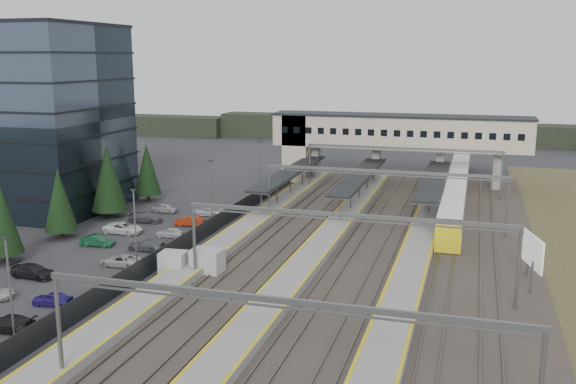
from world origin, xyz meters
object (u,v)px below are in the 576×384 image
(billboard, at_px, (531,252))
(footbridge, at_px, (381,135))
(office_building, at_px, (20,117))
(relay_cabin_near, at_px, (207,262))
(relay_cabin_far, at_px, (173,263))
(train, at_px, (457,186))

(billboard, bearing_deg, footbridge, 114.33)
(office_building, relative_size, billboard, 4.34)
(relay_cabin_near, height_order, footbridge, footbridge)
(relay_cabin_near, distance_m, relay_cabin_far, 3.20)
(relay_cabin_near, bearing_deg, office_building, 151.90)
(relay_cabin_near, bearing_deg, footbridge, 79.33)
(footbridge, bearing_deg, relay_cabin_far, -103.78)
(train, bearing_deg, relay_cabin_far, -120.70)
(billboard, bearing_deg, train, 101.87)
(relay_cabin_near, relative_size, billboard, 0.53)
(billboard, bearing_deg, relay_cabin_near, -170.41)
(relay_cabin_far, distance_m, billboard, 32.46)
(train, xyz_separation_m, billboard, (7.41, -35.24, 1.29))
(office_building, relative_size, train, 0.43)
(relay_cabin_far, xyz_separation_m, train, (24.44, 41.16, 0.85))
(footbridge, distance_m, billboard, 48.07)
(office_building, relative_size, relay_cabin_far, 9.67)
(relay_cabin_far, relative_size, billboard, 0.45)
(footbridge, relative_size, train, 0.71)
(relay_cabin_far, bearing_deg, office_building, 148.27)
(relay_cabin_near, distance_m, footbridge, 49.77)
(relay_cabin_near, height_order, billboard, billboard)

